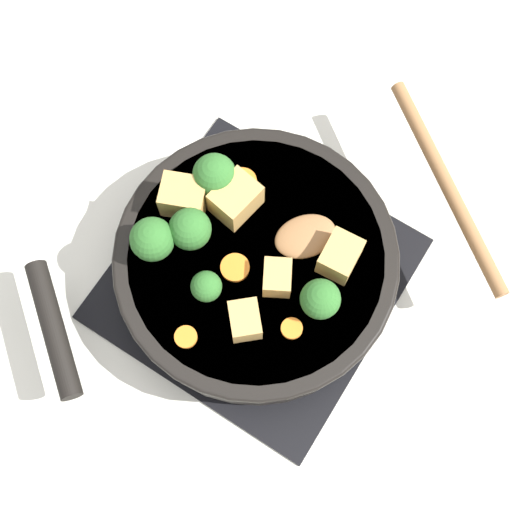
{
  "coord_description": "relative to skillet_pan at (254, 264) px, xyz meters",
  "views": [
    {
      "loc": [
        0.13,
        -0.2,
        0.81
      ],
      "look_at": [
        0.0,
        0.0,
        0.09
      ],
      "focal_mm": 50.0,
      "sensor_mm": 36.0,
      "label": 1
    }
  ],
  "objects": [
    {
      "name": "tofu_cube_back_piece",
      "position": [
        -0.1,
        0.01,
        0.05
      ],
      "size": [
        0.06,
        0.05,
        0.04
      ],
      "primitive_type": "cube",
      "rotation": [
        0.0,
        0.0,
        3.53
      ],
      "color": "tan",
      "rests_on": "skillet_pan"
    },
    {
      "name": "broccoli_floret_west_rim",
      "position": [
        -0.08,
        0.05,
        0.06
      ],
      "size": [
        0.05,
        0.05,
        0.05
      ],
      "color": "#709956",
      "rests_on": "skillet_pan"
    },
    {
      "name": "carrot_slice_near_center",
      "position": [
        -0.01,
        -0.02,
        0.03
      ],
      "size": [
        0.03,
        0.03,
        0.01
      ],
      "primitive_type": "cylinder",
      "color": "orange",
      "rests_on": "skillet_pan"
    },
    {
      "name": "carrot_slice_edge_slice",
      "position": [
        -0.01,
        -0.11,
        0.03
      ],
      "size": [
        0.02,
        0.02,
        0.01
      ],
      "primitive_type": "cylinder",
      "color": "orange",
      "rests_on": "skillet_pan"
    },
    {
      "name": "broccoli_floret_east_rim",
      "position": [
        0.09,
        -0.01,
        0.05
      ],
      "size": [
        0.04,
        0.04,
        0.05
      ],
      "color": "#709956",
      "rests_on": "skillet_pan"
    },
    {
      "name": "carrot_slice_orange_thin",
      "position": [
        0.08,
        -0.05,
        0.03
      ],
      "size": [
        0.02,
        0.02,
        0.01
      ],
      "primitive_type": "cylinder",
      "color": "orange",
      "rests_on": "skillet_pan"
    },
    {
      "name": "broccoli_floret_center_top",
      "position": [
        -0.09,
        -0.05,
        0.06
      ],
      "size": [
        0.05,
        0.05,
        0.05
      ],
      "color": "#709956",
      "rests_on": "skillet_pan"
    },
    {
      "name": "ground_plane",
      "position": [
        0.0,
        0.0,
        -0.06
      ],
      "size": [
        2.4,
        2.4,
        0.0
      ],
      "primitive_type": "plane",
      "color": "silver"
    },
    {
      "name": "wooden_spoon",
      "position": [
        0.1,
        0.13,
        0.03
      ],
      "size": [
        0.25,
        0.26,
        0.02
      ],
      "color": "olive",
      "rests_on": "skillet_pan"
    },
    {
      "name": "broccoli_floret_north_edge",
      "position": [
        -0.07,
        -0.02,
        0.05
      ],
      "size": [
        0.05,
        0.05,
        0.05
      ],
      "color": "#709956",
      "rests_on": "skillet_pan"
    },
    {
      "name": "front_burner_grate",
      "position": [
        0.0,
        0.0,
        -0.05
      ],
      "size": [
        0.31,
        0.31,
        0.03
      ],
      "color": "black",
      "rests_on": "ground_plane"
    },
    {
      "name": "carrot_slice_under_broccoli",
      "position": [
        -0.06,
        0.07,
        0.03
      ],
      "size": [
        0.03,
        0.03,
        0.01
      ],
      "primitive_type": "cylinder",
      "color": "orange",
      "rests_on": "skillet_pan"
    },
    {
      "name": "tofu_cube_near_handle",
      "position": [
        0.03,
        -0.07,
        0.04
      ],
      "size": [
        0.05,
        0.05,
        0.03
      ],
      "primitive_type": "cube",
      "rotation": [
        0.0,
        0.0,
        5.44
      ],
      "color": "tan",
      "rests_on": "skillet_pan"
    },
    {
      "name": "tofu_cube_east_chunk",
      "position": [
        0.04,
        -0.01,
        0.04
      ],
      "size": [
        0.04,
        0.05,
        0.03
      ],
      "primitive_type": "cube",
      "rotation": [
        0.0,
        0.0,
        5.22
      ],
      "color": "tan",
      "rests_on": "skillet_pan"
    },
    {
      "name": "broccoli_floret_near_spoon",
      "position": [
        -0.02,
        -0.06,
        0.05
      ],
      "size": [
        0.03,
        0.03,
        0.04
      ],
      "color": "#709956",
      "rests_on": "skillet_pan"
    },
    {
      "name": "tofu_cube_west_chunk",
      "position": [
        -0.05,
        0.04,
        0.05
      ],
      "size": [
        0.05,
        0.06,
        0.04
      ],
      "primitive_type": "cube",
      "rotation": [
        0.0,
        0.0,
        4.54
      ],
      "color": "tan",
      "rests_on": "skillet_pan"
    },
    {
      "name": "skillet_pan",
      "position": [
        0.0,
        0.0,
        0.0
      ],
      "size": [
        0.36,
        0.39,
        0.06
      ],
      "color": "black",
      "rests_on": "front_burner_grate"
    },
    {
      "name": "tofu_cube_center_large",
      "position": [
        0.08,
        0.04,
        0.04
      ],
      "size": [
        0.04,
        0.05,
        0.04
      ],
      "primitive_type": "cube",
      "rotation": [
        0.0,
        0.0,
        1.64
      ],
      "color": "tan",
      "rests_on": "skillet_pan"
    }
  ]
}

